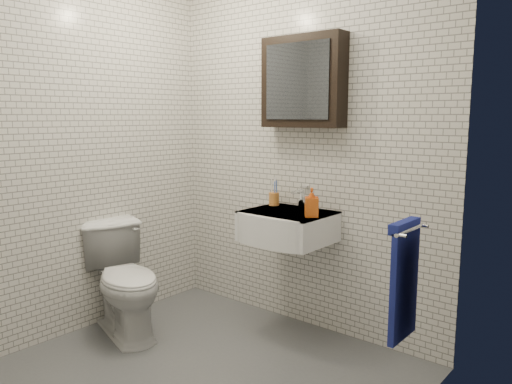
% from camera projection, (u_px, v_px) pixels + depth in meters
% --- Properties ---
extents(ground, '(2.20, 2.00, 0.01)m').
position_uv_depth(ground, '(201.00, 374.00, 2.87)').
color(ground, '#52565A').
rests_on(ground, ground).
extents(room_shell, '(2.22, 2.02, 2.51)m').
position_uv_depth(room_shell, '(196.00, 118.00, 2.65)').
color(room_shell, silver).
rests_on(room_shell, ground).
extents(washbasin, '(0.55, 0.50, 0.20)m').
position_uv_depth(washbasin, '(284.00, 226.00, 3.29)').
color(washbasin, white).
rests_on(washbasin, room_shell).
extents(faucet, '(0.06, 0.20, 0.15)m').
position_uv_depth(faucet, '(302.00, 198.00, 3.41)').
color(faucet, silver).
rests_on(faucet, washbasin).
extents(mirror_cabinet, '(0.60, 0.15, 0.60)m').
position_uv_depth(mirror_cabinet, '(303.00, 82.00, 3.29)').
color(mirror_cabinet, black).
rests_on(mirror_cabinet, room_shell).
extents(towel_rail, '(0.09, 0.30, 0.58)m').
position_uv_depth(towel_rail, '(404.00, 276.00, 2.37)').
color(towel_rail, silver).
rests_on(towel_rail, room_shell).
extents(toothbrush_cup, '(0.09, 0.09, 0.20)m').
position_uv_depth(toothbrush_cup, '(274.00, 198.00, 3.53)').
color(toothbrush_cup, '#C67831').
rests_on(toothbrush_cup, washbasin).
extents(soap_bottle, '(0.12, 0.12, 0.18)m').
position_uv_depth(soap_bottle, '(312.00, 202.00, 3.12)').
color(soap_bottle, orange).
rests_on(soap_bottle, washbasin).
extents(toilet, '(0.83, 0.61, 0.75)m').
position_uv_depth(toilet, '(125.00, 280.00, 3.38)').
color(toilet, white).
rests_on(toilet, ground).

